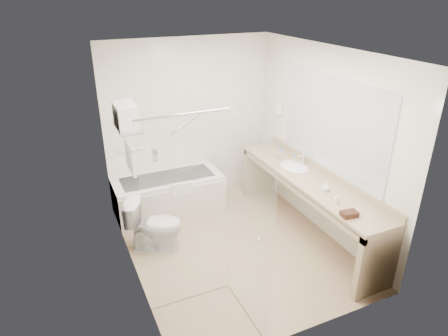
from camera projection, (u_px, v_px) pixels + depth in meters
name	position (u px, v px, depth m)	size (l,w,h in m)	color
floor	(233.00, 245.00, 5.31)	(3.20, 3.20, 0.00)	#A48065
ceiling	(236.00, 52.00, 4.27)	(2.60, 3.20, 0.10)	white
wall_back	(189.00, 121.00, 6.12)	(2.60, 0.10, 2.50)	silver
wall_front	(314.00, 225.00, 3.47)	(2.60, 0.10, 2.50)	silver
wall_left	(126.00, 178.00, 4.31)	(0.10, 3.20, 2.50)	silver
wall_right	(323.00, 143.00, 5.28)	(0.10, 3.20, 2.50)	silver
bathtub	(169.00, 194.00, 6.04)	(1.60, 0.73, 0.59)	white
grab_bar_short	(130.00, 150.00, 5.86)	(0.03, 0.03, 0.40)	silver
grab_bar_long	(187.00, 122.00, 6.07)	(0.03, 0.03, 0.60)	silver
shower_enclosure	(217.00, 221.00, 3.87)	(0.96, 0.91, 2.11)	silver
towel_shelf	(126.00, 123.00, 4.44)	(0.24, 0.55, 0.81)	silver
vanity_counter	(308.00, 192.00, 5.31)	(0.55, 2.70, 0.95)	tan
sink	(294.00, 168.00, 5.58)	(0.40, 0.52, 0.14)	white
faucet	(303.00, 159.00, 5.58)	(0.03, 0.03, 0.14)	silver
mirror	(332.00, 124.00, 5.03)	(0.02, 2.00, 1.20)	silver
hairdryer_unit	(279.00, 108.00, 6.05)	(0.08, 0.10, 0.18)	silver
toilet	(155.00, 225.00, 5.11)	(0.40, 0.71, 0.70)	white
amenity_basket	(349.00, 214.00, 4.34)	(0.18, 0.12, 0.06)	#402217
soap_bottle_a	(336.00, 201.00, 4.60)	(0.05, 0.11, 0.05)	silver
soap_bottle_b	(326.00, 187.00, 4.88)	(0.09, 0.12, 0.09)	silver
water_bottle_left	(294.00, 161.00, 5.54)	(0.05, 0.05, 0.17)	silver
water_bottle_mid	(279.00, 153.00, 5.78)	(0.05, 0.05, 0.18)	silver
water_bottle_right	(281.00, 155.00, 5.70)	(0.06, 0.06, 0.19)	silver
drinking_glass_near	(277.00, 154.00, 5.84)	(0.06, 0.06, 0.08)	silver
drinking_glass_far	(284.00, 162.00, 5.59)	(0.07, 0.07, 0.08)	silver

